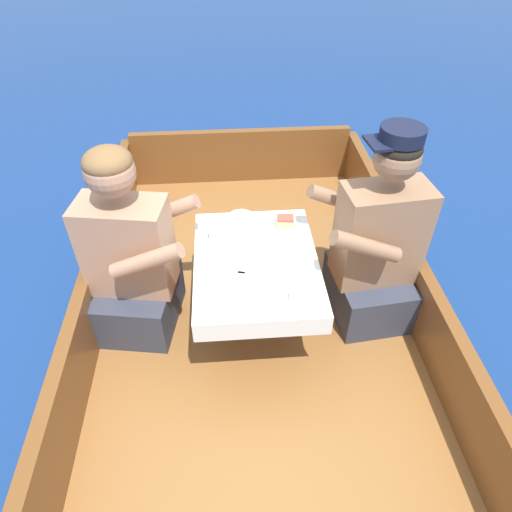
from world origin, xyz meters
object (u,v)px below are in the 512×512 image
person_starboard (376,249)px  coffee_cup_center (216,233)px  coffee_cup_starboard (261,238)px  coffee_cup_port (299,296)px  person_port (132,261)px  sandwich (285,221)px

person_starboard → coffee_cup_center: size_ratio=11.33×
coffee_cup_starboard → coffee_cup_center: (-0.22, 0.06, 0.00)m
person_starboard → coffee_cup_center: 0.79m
coffee_cup_port → coffee_cup_starboard: size_ratio=0.96×
person_port → sandwich: person_port is taller
person_starboard → sandwich: (-0.42, 0.20, 0.05)m
sandwich → person_port: bearing=-166.7°
sandwich → coffee_cup_starboard: coffee_cup_starboard is taller
coffee_cup_starboard → coffee_cup_center: bearing=165.9°
person_port → coffee_cup_starboard: bearing=14.1°
coffee_cup_starboard → coffee_cup_port: bearing=-72.7°
coffee_cup_center → sandwich: bearing=11.6°
person_starboard → coffee_cup_port: size_ratio=10.19×
coffee_cup_starboard → person_port: bearing=-175.4°
person_starboard → coffee_cup_center: person_starboard is taller
person_starboard → sandwich: 0.47m
person_port → coffee_cup_starboard: (0.63, 0.05, 0.06)m
person_port → coffee_cup_port: size_ratio=9.66×
coffee_cup_center → coffee_cup_starboard: bearing=-14.1°
sandwich → person_starboard: bearing=-25.0°
person_starboard → sandwich: person_starboard is taller
coffee_cup_port → coffee_cup_center: 0.57m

